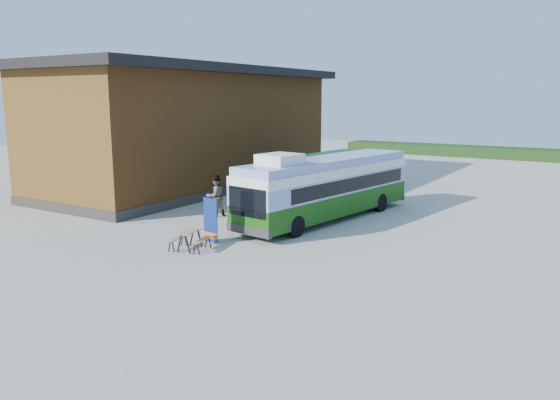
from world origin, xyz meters
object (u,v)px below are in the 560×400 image
Objects in this scene: bus at (327,186)px; person_b at (215,196)px; slurry_tanker at (325,169)px; picnic_table at (190,236)px; banner at (211,224)px; person_a at (246,209)px.

bus is 5.52× the size of person_b.
slurry_tanker is at bearing -172.29° from person_b.
slurry_tanker is (1.27, 8.85, 0.42)m from person_b.
slurry_tanker reaches higher than picnic_table.
bus is 5.34m from person_b.
person_b is (-2.86, 3.86, 0.27)m from banner.
person_a is 10.29m from slurry_tanker.
bus is at bearing 62.83° from picnic_table.
picnic_table is (-0.01, -1.23, -0.19)m from banner.
person_a reaches higher than picnic_table.
person_b reaches higher than person_a.
bus is 7.42× the size of picnic_table.
picnic_table is (-1.93, -7.41, -1.05)m from bus.
person_a is 3.05m from person_b.
bus reaches higher than person_b.
slurry_tanker is at bearing 83.88° from picnic_table.
bus is at bearing 131.71° from person_b.
bus is at bearing 81.17° from banner.
person_b reaches higher than banner.
person_b is at bearing 134.96° from banner.
banner is at bearing 77.07° from picnic_table.
banner is 1.19× the size of picnic_table.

